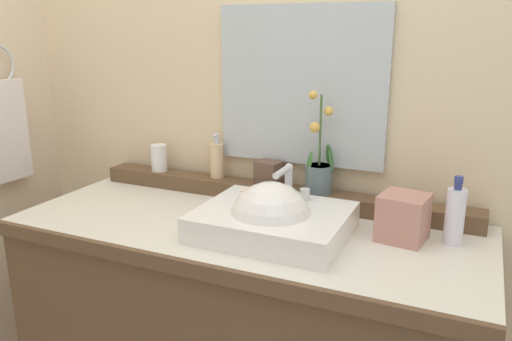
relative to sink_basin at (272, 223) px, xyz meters
name	(u,v)px	position (x,y,z in m)	size (l,w,h in m)	color
wall_back	(293,56)	(-0.11, 0.47, 0.46)	(3.00, 0.20, 2.69)	beige
vanity_cabinet	(245,340)	(-0.11, 0.05, -0.46)	(1.49, 0.63, 0.85)	brown
back_ledge	(274,193)	(-0.11, 0.30, -0.01)	(1.40, 0.10, 0.06)	brown
sink_basin	(272,223)	(0.00, 0.00, 0.00)	(0.44, 0.36, 0.28)	white
soap_bar	(251,192)	(-0.12, 0.11, 0.05)	(0.07, 0.04, 0.02)	beige
potted_plant	(319,170)	(0.05, 0.29, 0.09)	(0.10, 0.11, 0.35)	slate
soap_dispenser	(217,159)	(-0.35, 0.31, 0.09)	(0.05, 0.05, 0.17)	beige
tumbler_cup	(159,158)	(-0.61, 0.30, 0.07)	(0.06, 0.06, 0.11)	white
trinket_box	(269,173)	(-0.14, 0.30, 0.06)	(0.09, 0.07, 0.09)	brown
lotion_bottle	(455,215)	(0.50, 0.16, 0.05)	(0.05, 0.06, 0.20)	white
tissue_box	(403,217)	(0.36, 0.13, 0.03)	(0.13, 0.13, 0.14)	tan
mirror	(301,86)	(-0.04, 0.35, 0.37)	(0.60, 0.02, 0.54)	silver
hand_towel	(9,131)	(-1.17, 0.09, 0.17)	(0.02, 0.17, 0.40)	white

